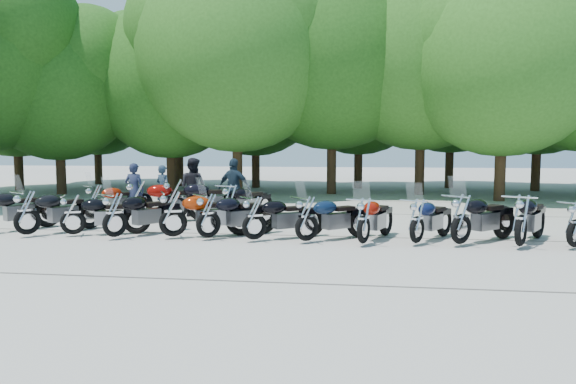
# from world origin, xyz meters

# --- Properties ---
(ground) EXTENTS (90.00, 90.00, 0.00)m
(ground) POSITION_xyz_m (0.00, 0.00, 0.00)
(ground) COLOR #9B968C
(ground) RESTS_ON ground
(tree_0) EXTENTS (7.50, 7.50, 9.21)m
(tree_0) POSITION_xyz_m (-15.42, 12.98, 5.45)
(tree_0) COLOR #3A2614
(tree_0) RESTS_ON ground
(tree_1) EXTENTS (6.97, 6.97, 8.55)m
(tree_1) POSITION_xyz_m (-12.04, 11.24, 5.06)
(tree_1) COLOR #3A2614
(tree_1) RESTS_ON ground
(tree_2) EXTENTS (7.31, 7.31, 8.97)m
(tree_2) POSITION_xyz_m (-7.25, 12.84, 5.31)
(tree_2) COLOR #3A2614
(tree_2) RESTS_ON ground
(tree_3) EXTENTS (8.70, 8.70, 10.67)m
(tree_3) POSITION_xyz_m (-3.57, 11.24, 6.32)
(tree_3) COLOR #3A2614
(tree_3) RESTS_ON ground
(tree_4) EXTENTS (9.13, 9.13, 11.20)m
(tree_4) POSITION_xyz_m (0.54, 13.09, 6.64)
(tree_4) COLOR #3A2614
(tree_4) RESTS_ON ground
(tree_5) EXTENTS (9.04, 9.04, 11.10)m
(tree_5) POSITION_xyz_m (4.61, 13.20, 6.57)
(tree_5) COLOR #3A2614
(tree_5) RESTS_ON ground
(tree_6) EXTENTS (8.00, 8.00, 9.82)m
(tree_6) POSITION_xyz_m (7.55, 10.82, 5.81)
(tree_6) COLOR #3A2614
(tree_6) RESTS_ON ground
(tree_9) EXTENTS (7.59, 7.59, 9.32)m
(tree_9) POSITION_xyz_m (-13.53, 17.59, 5.52)
(tree_9) COLOR #3A2614
(tree_9) RESTS_ON ground
(tree_10) EXTENTS (7.78, 7.78, 9.55)m
(tree_10) POSITION_xyz_m (-8.29, 16.97, 5.66)
(tree_10) COLOR #3A2614
(tree_10) RESTS_ON ground
(tree_11) EXTENTS (7.56, 7.56, 9.28)m
(tree_11) POSITION_xyz_m (-3.76, 16.43, 5.49)
(tree_11) COLOR #3A2614
(tree_11) RESTS_ON ground
(tree_12) EXTENTS (7.88, 7.88, 9.67)m
(tree_12) POSITION_xyz_m (1.80, 16.47, 5.72)
(tree_12) COLOR #3A2614
(tree_12) RESTS_ON ground
(tree_13) EXTENTS (8.31, 8.31, 10.20)m
(tree_13) POSITION_xyz_m (6.69, 17.47, 6.04)
(tree_13) COLOR #3A2614
(tree_13) RESTS_ON ground
(tree_14) EXTENTS (8.02, 8.02, 9.84)m
(tree_14) POSITION_xyz_m (10.68, 16.09, 5.83)
(tree_14) COLOR #3A2614
(tree_14) RESTS_ON ground
(motorcycle_1) EXTENTS (1.82, 2.33, 1.31)m
(motorcycle_1) POSITION_xyz_m (-6.35, 0.40, 0.65)
(motorcycle_1) COLOR black
(motorcycle_1) RESTS_ON ground
(motorcycle_2) EXTENTS (2.19, 1.45, 1.19)m
(motorcycle_2) POSITION_xyz_m (-5.27, 0.61, 0.60)
(motorcycle_2) COLOR black
(motorcycle_2) RESTS_ON ground
(motorcycle_3) EXTENTS (1.83, 2.25, 1.27)m
(motorcycle_3) POSITION_xyz_m (-4.06, 0.38, 0.64)
(motorcycle_3) COLOR black
(motorcycle_3) RESTS_ON ground
(motorcycle_4) EXTENTS (2.41, 1.65, 1.32)m
(motorcycle_4) POSITION_xyz_m (-2.68, 0.61, 0.66)
(motorcycle_4) COLOR #8E2305
(motorcycle_4) RESTS_ON ground
(motorcycle_5) EXTENTS (2.09, 2.03, 1.26)m
(motorcycle_5) POSITION_xyz_m (-1.80, 0.60, 0.63)
(motorcycle_5) COLOR black
(motorcycle_5) RESTS_ON ground
(motorcycle_6) EXTENTS (2.14, 1.78, 1.22)m
(motorcycle_6) POSITION_xyz_m (-0.66, 0.49, 0.61)
(motorcycle_6) COLOR black
(motorcycle_6) RESTS_ON ground
(motorcycle_7) EXTENTS (2.10, 1.92, 1.24)m
(motorcycle_7) POSITION_xyz_m (0.57, 0.48, 0.62)
(motorcycle_7) COLOR black
(motorcycle_7) RESTS_ON ground
(motorcycle_8) EXTENTS (1.42, 2.29, 1.24)m
(motorcycle_8) POSITION_xyz_m (1.87, 0.33, 0.62)
(motorcycle_8) COLOR maroon
(motorcycle_8) RESTS_ON ground
(motorcycle_9) EXTENTS (1.67, 2.16, 1.21)m
(motorcycle_9) POSITION_xyz_m (3.06, 0.56, 0.60)
(motorcycle_9) COLOR #0B1333
(motorcycle_9) RESTS_ON ground
(motorcycle_10) EXTENTS (2.20, 2.15, 1.33)m
(motorcycle_10) POSITION_xyz_m (4.02, 0.54, 0.67)
(motorcycle_10) COLOR black
(motorcycle_10) RESTS_ON ground
(motorcycle_11) EXTENTS (1.82, 2.44, 1.35)m
(motorcycle_11) POSITION_xyz_m (5.26, 0.45, 0.68)
(motorcycle_11) COLOR black
(motorcycle_11) RESTS_ON ground
(motorcycle_12) EXTENTS (2.06, 1.84, 1.20)m
(motorcycle_12) POSITION_xyz_m (6.41, 0.51, 0.60)
(motorcycle_12) COLOR black
(motorcycle_12) RESTS_ON ground
(motorcycle_14) EXTENTS (1.85, 2.14, 1.23)m
(motorcycle_14) POSITION_xyz_m (-6.13, 3.35, 0.62)
(motorcycle_14) COLOR maroon
(motorcycle_14) RESTS_ON ground
(motorcycle_15) EXTENTS (2.64, 1.60, 1.43)m
(motorcycle_15) POSITION_xyz_m (-4.64, 3.07, 0.71)
(motorcycle_15) COLOR #7B0904
(motorcycle_15) RESTS_ON ground
(motorcycle_16) EXTENTS (2.68, 1.62, 1.45)m
(motorcycle_16) POSITION_xyz_m (-3.61, 3.33, 0.73)
(motorcycle_16) COLOR black
(motorcycle_16) RESTS_ON ground
(motorcycle_17) EXTENTS (1.63, 2.38, 1.30)m
(motorcycle_17) POSITION_xyz_m (-1.89, 3.12, 0.65)
(motorcycle_17) COLOR black
(motorcycle_17) RESTS_ON ground
(rider_0) EXTENTS (0.64, 0.43, 1.72)m
(rider_0) POSITION_xyz_m (-5.26, 4.20, 0.86)
(rider_0) COLOR #1B223A
(rider_0) RESTS_ON ground
(rider_1) EXTENTS (1.09, 0.96, 1.88)m
(rider_1) POSITION_xyz_m (-3.50, 4.67, 0.94)
(rider_1) COLOR black
(rider_1) RESTS_ON ground
(rider_2) EXTENTS (1.17, 0.71, 1.87)m
(rider_2) POSITION_xyz_m (-2.08, 4.41, 0.94)
(rider_2) COLOR #1B2C39
(rider_2) RESTS_ON ground
(rider_3) EXTENTS (0.70, 0.60, 1.61)m
(rider_3) POSITION_xyz_m (-4.80, 5.44, 0.81)
(rider_3) COLOR #1F3042
(rider_3) RESTS_ON ground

